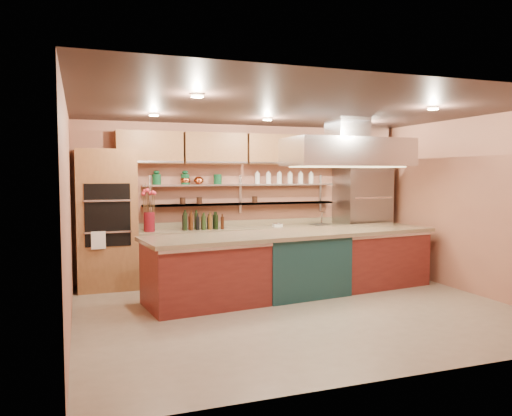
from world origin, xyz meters
name	(u,v)px	position (x,y,z in m)	size (l,w,h in m)	color
floor	(297,309)	(0.00, 0.00, -0.01)	(6.00, 5.00, 0.02)	gray
ceiling	(298,109)	(0.00, 0.00, 2.80)	(6.00, 5.00, 0.02)	black
wall_back	(242,201)	(0.00, 2.50, 1.40)	(6.00, 0.04, 2.80)	#A3674D
wall_front	(410,229)	(0.00, -2.50, 1.40)	(6.00, 0.04, 2.80)	#A3674D
wall_left	(68,216)	(-3.00, 0.00, 1.40)	(0.04, 5.00, 2.80)	#A3674D
wall_right	(470,205)	(3.00, 0.00, 1.40)	(0.04, 5.00, 2.80)	#A3674D
oven_stack	(107,220)	(-2.45, 2.18, 1.15)	(0.95, 0.64, 2.30)	brown
refrigerator	(362,217)	(2.35, 2.14, 1.05)	(0.95, 0.72, 2.10)	gray
back_counter	(245,253)	(-0.05, 2.20, 0.47)	(3.84, 0.64, 0.93)	#9F865F
wall_shelf_lower	(242,204)	(-0.05, 2.37, 1.35)	(3.60, 0.26, 0.03)	silver
wall_shelf_upper	(242,185)	(-0.05, 2.37, 1.70)	(3.60, 0.26, 0.03)	silver
upper_cabinets	(245,149)	(0.00, 2.32, 2.35)	(4.60, 0.36, 0.55)	brown
range_hood	(347,152)	(1.25, 0.83, 2.25)	(2.00, 1.00, 0.45)	silver
ceiling_downlights	(293,112)	(0.00, 0.20, 2.77)	(4.00, 2.80, 0.02)	#FFE5A5
island	(296,263)	(0.35, 0.83, 0.49)	(4.73, 1.03, 0.99)	maroon
flower_vase	(149,222)	(-1.77, 2.15, 1.09)	(0.19, 0.19, 0.33)	#600E16
oil_bottle_cluster	(203,222)	(-0.83, 2.15, 1.06)	(0.78, 0.22, 0.25)	black
kitchen_scale	(277,224)	(0.56, 2.15, 0.98)	(0.16, 0.12, 0.09)	silver
bar_faucet	(322,218)	(1.52, 2.25, 1.05)	(0.03, 0.03, 0.24)	white
copper_kettle	(199,180)	(-0.86, 2.37, 1.78)	(0.17, 0.17, 0.14)	#C7562E
green_canister	(218,179)	(-0.51, 2.37, 1.80)	(0.15, 0.15, 0.18)	#0D4121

